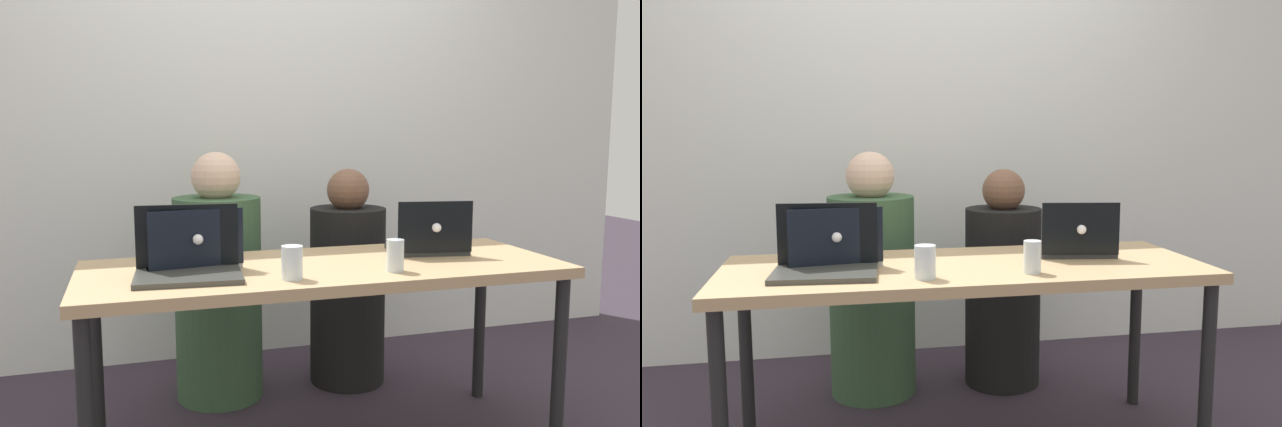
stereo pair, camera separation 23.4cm
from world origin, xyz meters
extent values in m
cube|color=silver|center=(0.00, 1.22, 1.34)|extent=(4.57, 0.10, 2.68)
cube|color=tan|center=(0.00, 0.00, 0.71)|extent=(1.76, 0.66, 0.04)
cylinder|color=black|center=(-0.83, -0.28, 0.35)|extent=(0.05, 0.05, 0.69)
cylinder|color=black|center=(0.83, -0.28, 0.35)|extent=(0.05, 0.05, 0.69)
cylinder|color=black|center=(-0.83, 0.28, 0.35)|extent=(0.05, 0.05, 0.69)
cylinder|color=black|center=(0.83, 0.28, 0.35)|extent=(0.05, 0.05, 0.69)
cylinder|color=#395A3A|center=(-0.31, 0.64, 0.46)|extent=(0.46, 0.46, 0.93)
sphere|color=beige|center=(-0.31, 0.64, 1.02)|extent=(0.22, 0.22, 0.22)
cylinder|color=black|center=(0.31, 0.64, 0.43)|extent=(0.41, 0.41, 0.86)
sphere|color=brown|center=(0.31, 0.64, 0.94)|extent=(0.20, 0.20, 0.20)
cube|color=silver|center=(-0.48, 0.11, 0.74)|extent=(0.36, 0.27, 0.02)
cube|color=black|center=(-0.47, 0.00, 0.85)|extent=(0.33, 0.06, 0.20)
sphere|color=white|center=(-0.46, -0.02, 0.85)|extent=(0.04, 0.04, 0.04)
cube|color=#3B3B36|center=(-0.50, -0.10, 0.74)|extent=(0.37, 0.26, 0.02)
cube|color=black|center=(-0.50, 0.02, 0.86)|extent=(0.35, 0.04, 0.22)
sphere|color=white|center=(-0.49, 0.04, 0.86)|extent=(0.04, 0.04, 0.04)
cube|color=#333638|center=(0.47, 0.11, 0.74)|extent=(0.33, 0.26, 0.02)
cube|color=black|center=(0.45, 0.00, 0.85)|extent=(0.29, 0.06, 0.20)
sphere|color=white|center=(0.45, -0.02, 0.85)|extent=(0.04, 0.04, 0.04)
cylinder|color=silver|center=(-0.18, -0.20, 0.79)|extent=(0.07, 0.07, 0.11)
cylinder|color=silver|center=(-0.18, -0.20, 0.76)|extent=(0.06, 0.06, 0.06)
cylinder|color=silver|center=(0.20, -0.19, 0.79)|extent=(0.06, 0.06, 0.11)
cylinder|color=silver|center=(0.20, -0.19, 0.76)|extent=(0.05, 0.05, 0.06)
camera|label=1|loc=(-0.67, -2.16, 1.22)|focal=35.00mm
camera|label=2|loc=(-0.45, -2.21, 1.22)|focal=35.00mm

